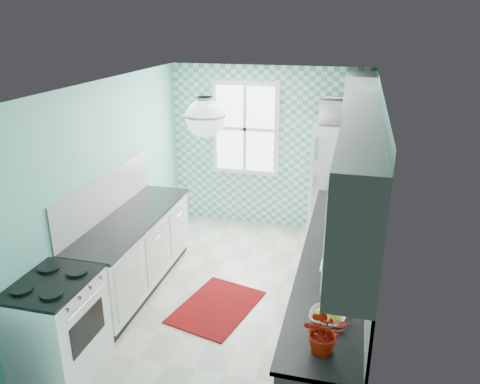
% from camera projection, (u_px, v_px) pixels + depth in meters
% --- Properties ---
extents(floor, '(3.00, 4.40, 0.02)m').
position_uv_depth(floor, '(231.00, 297.00, 5.63)').
color(floor, beige).
rests_on(floor, ground).
extents(ceiling, '(3.00, 4.40, 0.02)m').
position_uv_depth(ceiling, '(229.00, 84.00, 4.75)').
color(ceiling, white).
rests_on(ceiling, wall_back).
extents(wall_back, '(3.00, 0.02, 2.50)m').
position_uv_depth(wall_back, '(268.00, 149.00, 7.19)').
color(wall_back, '#68C1B4').
rests_on(wall_back, floor).
extents(wall_front, '(3.00, 0.02, 2.50)m').
position_uv_depth(wall_front, '(144.00, 314.00, 3.18)').
color(wall_front, '#68C1B4').
rests_on(wall_front, floor).
extents(wall_left, '(0.02, 4.40, 2.50)m').
position_uv_depth(wall_left, '(107.00, 188.00, 5.53)').
color(wall_left, '#68C1B4').
rests_on(wall_left, floor).
extents(wall_right, '(0.02, 4.40, 2.50)m').
position_uv_depth(wall_right, '(371.00, 212.00, 4.84)').
color(wall_right, '#68C1B4').
rests_on(wall_right, floor).
extents(accent_wall, '(3.00, 0.01, 2.50)m').
position_uv_depth(accent_wall, '(268.00, 149.00, 7.17)').
color(accent_wall, '#4CB09E').
rests_on(accent_wall, wall_back).
extents(window, '(1.04, 0.05, 1.44)m').
position_uv_depth(window, '(245.00, 129.00, 7.12)').
color(window, white).
rests_on(window, wall_back).
extents(backsplash_right, '(0.02, 3.60, 0.51)m').
position_uv_depth(backsplash_right, '(368.00, 233.00, 4.50)').
color(backsplash_right, white).
rests_on(backsplash_right, wall_right).
extents(backsplash_left, '(0.02, 2.15, 0.51)m').
position_uv_depth(backsplash_left, '(106.00, 195.00, 5.48)').
color(backsplash_left, white).
rests_on(backsplash_left, wall_left).
extents(upper_cabinets_right, '(0.33, 3.20, 0.90)m').
position_uv_depth(upper_cabinets_right, '(358.00, 168.00, 4.11)').
color(upper_cabinets_right, white).
rests_on(upper_cabinets_right, wall_right).
extents(upper_cabinet_fridge, '(0.40, 0.74, 0.40)m').
position_uv_depth(upper_cabinet_fridge, '(360.00, 89.00, 6.20)').
color(upper_cabinet_fridge, white).
rests_on(upper_cabinet_fridge, wall_right).
extents(ceiling_light, '(0.34, 0.34, 0.35)m').
position_uv_depth(ceiling_light, '(205.00, 117.00, 4.08)').
color(ceiling_light, silver).
rests_on(ceiling_light, ceiling).
extents(base_cabinets_right, '(0.60, 3.60, 0.90)m').
position_uv_depth(base_cabinets_right, '(332.00, 295.00, 4.83)').
color(base_cabinets_right, white).
rests_on(base_cabinets_right, floor).
extents(countertop_right, '(0.63, 3.60, 0.04)m').
position_uv_depth(countertop_right, '(334.00, 255.00, 4.67)').
color(countertop_right, black).
rests_on(countertop_right, base_cabinets_right).
extents(base_cabinets_left, '(0.60, 2.15, 0.90)m').
position_uv_depth(base_cabinets_left, '(134.00, 254.00, 5.67)').
color(base_cabinets_left, white).
rests_on(base_cabinets_left, floor).
extents(countertop_left, '(0.63, 2.15, 0.04)m').
position_uv_depth(countertop_left, '(132.00, 219.00, 5.51)').
color(countertop_left, black).
rests_on(countertop_left, base_cabinets_left).
extents(fridge, '(0.77, 0.77, 1.78)m').
position_uv_depth(fridge, '(338.00, 185.00, 6.70)').
color(fridge, white).
rests_on(fridge, floor).
extents(stove, '(0.63, 0.79, 0.95)m').
position_uv_depth(stove, '(58.00, 326.00, 4.26)').
color(stove, silver).
rests_on(stove, floor).
extents(sink, '(0.45, 0.38, 0.53)m').
position_uv_depth(sink, '(341.00, 217.00, 5.52)').
color(sink, silver).
rests_on(sink, countertop_right).
extents(rug, '(0.99, 1.23, 0.02)m').
position_uv_depth(rug, '(217.00, 307.00, 5.40)').
color(rug, '#610D00').
rests_on(rug, floor).
extents(dish_towel, '(0.02, 0.23, 0.34)m').
position_uv_depth(dish_towel, '(312.00, 247.00, 5.77)').
color(dish_towel, '#67BAA9').
rests_on(dish_towel, base_cabinets_right).
extents(fruit_bowl, '(0.31, 0.31, 0.07)m').
position_uv_depth(fruit_bowl, '(327.00, 318.00, 3.60)').
color(fruit_bowl, white).
rests_on(fruit_bowl, countertop_right).
extents(potted_plant, '(0.34, 0.31, 0.34)m').
position_uv_depth(potted_plant, '(325.00, 332.00, 3.22)').
color(potted_plant, '#B22421').
rests_on(potted_plant, countertop_right).
extents(soap_bottle, '(0.10, 0.10, 0.19)m').
position_uv_depth(soap_bottle, '(346.00, 205.00, 5.61)').
color(soap_bottle, '#9BC1CE').
rests_on(soap_bottle, countertop_right).
extents(microwave, '(0.64, 0.46, 0.34)m').
position_uv_depth(microwave, '(344.00, 112.00, 6.33)').
color(microwave, white).
rests_on(microwave, fridge).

